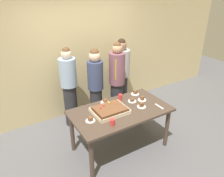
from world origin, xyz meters
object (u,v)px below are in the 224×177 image
(plated_slice_far_left, at_px, (105,102))
(person_far_right_suit, at_px, (96,86))
(person_green_shirt_behind, at_px, (121,74))
(cake_server_utensil, at_px, (159,106))
(party_table, at_px, (120,115))
(person_serving_front, at_px, (117,82))
(plated_slice_center_back, at_px, (132,101))
(plated_slice_near_left, at_px, (142,99))
(sheet_cake, at_px, (110,110))
(person_striped_tie_right, at_px, (69,87))
(plated_slice_center_front, at_px, (135,93))
(drink_cup_nearest, at_px, (120,97))
(plated_slice_near_right, at_px, (90,120))
(drink_cup_middle, at_px, (112,122))
(plated_slice_far_right, at_px, (141,106))

(plated_slice_far_left, distance_m, person_far_right_suit, 0.56)
(person_green_shirt_behind, bearing_deg, cake_server_utensil, 33.90)
(party_table, height_order, person_serving_front, person_serving_front)
(person_far_right_suit, bearing_deg, plated_slice_far_left, 1.60)
(plated_slice_center_back, bearing_deg, person_green_shirt_behind, 66.73)
(plated_slice_near_left, bearing_deg, plated_slice_far_left, 156.44)
(person_serving_front, height_order, person_green_shirt_behind, person_serving_front)
(sheet_cake, height_order, person_striped_tie_right, person_striped_tie_right)
(plated_slice_far_left, relative_size, person_green_shirt_behind, 0.09)
(plated_slice_center_front, bearing_deg, drink_cup_nearest, -176.73)
(plated_slice_center_front, relative_size, plated_slice_center_back, 1.00)
(sheet_cake, xyz_separation_m, drink_cup_nearest, (0.38, 0.28, 0.01))
(party_table, bearing_deg, plated_slice_center_back, 21.38)
(plated_slice_near_right, distance_m, person_green_shirt_behind, 1.81)
(person_far_right_suit, bearing_deg, person_striped_tie_right, -107.22)
(sheet_cake, height_order, person_green_shirt_behind, person_green_shirt_behind)
(sheet_cake, relative_size, drink_cup_middle, 5.60)
(plated_slice_near_left, xyz_separation_m, plated_slice_center_front, (0.03, 0.25, 0.00))
(cake_server_utensil, xyz_separation_m, person_far_right_suit, (-0.62, 1.15, 0.07))
(plated_slice_far_right, bearing_deg, plated_slice_center_front, 66.28)
(plated_slice_far_right, relative_size, cake_server_utensil, 0.75)
(person_green_shirt_behind, bearing_deg, person_striped_tie_right, -48.61)
(person_far_right_suit, bearing_deg, plated_slice_far_right, 31.68)
(plated_slice_near_left, distance_m, person_serving_front, 0.73)
(plated_slice_far_right, distance_m, plated_slice_center_back, 0.24)
(party_table, height_order, person_green_shirt_behind, person_green_shirt_behind)
(person_striped_tie_right, relative_size, person_far_right_suit, 1.02)
(plated_slice_far_right, xyz_separation_m, plated_slice_center_back, (-0.02, 0.24, -0.01))
(plated_slice_far_left, distance_m, person_striped_tie_right, 0.88)
(plated_slice_near_right, height_order, drink_cup_nearest, drink_cup_nearest)
(plated_slice_near_left, xyz_separation_m, person_serving_front, (-0.08, 0.72, 0.08))
(plated_slice_near_right, height_order, plated_slice_far_right, plated_slice_far_right)
(plated_slice_far_right, bearing_deg, plated_slice_far_left, 135.42)
(party_table, bearing_deg, plated_slice_near_left, 8.39)
(plated_slice_near_left, bearing_deg, drink_cup_nearest, 143.47)
(plated_slice_near_right, bearing_deg, party_table, 3.57)
(plated_slice_far_left, relative_size, cake_server_utensil, 0.75)
(plated_slice_far_left, height_order, drink_cup_middle, drink_cup_middle)
(plated_slice_center_front, bearing_deg, drink_cup_middle, -144.65)
(plated_slice_center_front, distance_m, person_green_shirt_behind, 0.88)
(cake_server_utensil, bearing_deg, person_striped_tie_right, 127.42)
(person_far_right_suit, bearing_deg, cake_server_utensil, 40.67)
(plated_slice_near_left, bearing_deg, plated_slice_center_back, 163.52)
(party_table, relative_size, plated_slice_center_back, 10.93)
(plated_slice_far_left, bearing_deg, sheet_cake, -104.96)
(plated_slice_near_left, distance_m, drink_cup_middle, 0.93)
(plated_slice_near_left, distance_m, plated_slice_near_right, 1.09)
(plated_slice_near_right, height_order, plated_slice_far_left, plated_slice_near_right)
(cake_server_utensil, distance_m, person_striped_tie_right, 1.77)
(person_far_right_suit, bearing_deg, plated_slice_near_right, -19.34)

